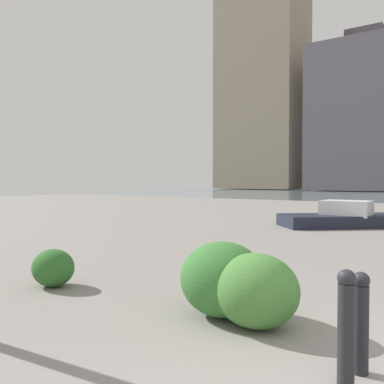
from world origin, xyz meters
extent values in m
cube|color=#5B5660|center=(15.28, -64.26, 10.99)|extent=(14.91, 13.33, 21.98)
cube|color=#403C43|center=(15.28, -64.26, 23.18)|extent=(5.37, 4.80, 2.40)
cube|color=gray|center=(33.60, -65.99, 19.48)|extent=(14.77, 10.41, 38.95)
cylinder|color=#232328|center=(0.57, -0.66, 0.34)|extent=(0.12, 0.12, 0.67)
sphere|color=#232328|center=(0.57, -0.66, 0.71)|extent=(0.13, 0.13, 0.13)
cylinder|color=#232328|center=(0.60, -0.40, 0.37)|extent=(0.12, 0.12, 0.74)
sphere|color=#232328|center=(0.60, -0.40, 0.78)|extent=(0.13, 0.13, 0.13)
ellipsoid|color=#477F38|center=(1.66, -1.08, 0.37)|extent=(0.88, 0.79, 0.75)
ellipsoid|color=#2D6628|center=(4.67, -0.85, 0.26)|extent=(0.61, 0.55, 0.52)
ellipsoid|color=#387533|center=(2.11, -1.17, 0.41)|extent=(0.95, 0.86, 0.81)
cube|color=#1E2333|center=(3.46, -10.85, 0.13)|extent=(4.10, 3.92, 0.50)
cube|color=silver|center=(3.46, -10.85, 0.58)|extent=(1.47, 1.00, 0.50)
camera|label=1|loc=(-0.20, 2.59, 1.47)|focal=38.31mm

